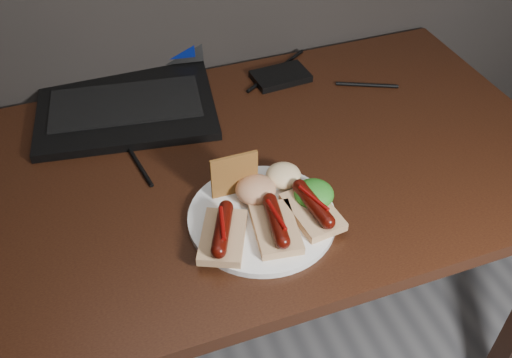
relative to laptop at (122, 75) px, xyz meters
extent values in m
cube|color=black|center=(0.10, -0.31, -0.07)|extent=(1.40, 0.70, 0.03)
cube|color=black|center=(0.75, -0.01, -0.44)|extent=(0.05, 0.05, 0.72)
cube|color=black|center=(-0.01, -0.06, -0.04)|extent=(0.41, 0.34, 0.02)
cube|color=black|center=(-0.01, -0.06, -0.03)|extent=(0.33, 0.20, 0.00)
cube|color=black|center=(0.02, 0.12, 0.08)|extent=(0.38, 0.15, 0.23)
cube|color=#070D48|center=(0.02, 0.12, 0.08)|extent=(0.34, 0.12, 0.20)
cube|color=black|center=(0.35, -0.06, -0.04)|extent=(0.13, 0.09, 0.02)
cylinder|color=black|center=(-0.02, -0.23, -0.05)|extent=(0.04, 0.18, 0.01)
cylinder|color=black|center=(0.35, -0.03, -0.05)|extent=(0.19, 0.13, 0.01)
cylinder|color=black|center=(0.52, -0.15, -0.05)|extent=(0.13, 0.07, 0.01)
cylinder|color=white|center=(0.15, -0.46, -0.04)|extent=(0.28, 0.28, 0.01)
cube|color=#DFB983|center=(0.07, -0.49, -0.03)|extent=(0.11, 0.13, 0.02)
cylinder|color=#4B0C05|center=(0.07, -0.49, -0.01)|extent=(0.06, 0.10, 0.02)
sphere|color=#4B0C05|center=(0.05, -0.54, -0.01)|extent=(0.02, 0.02, 0.02)
sphere|color=#4B0C05|center=(0.09, -0.45, -0.01)|extent=(0.03, 0.02, 0.02)
cylinder|color=#610604|center=(0.07, -0.49, 0.00)|extent=(0.02, 0.07, 0.01)
cube|color=#DFB983|center=(0.16, -0.51, -0.03)|extent=(0.09, 0.12, 0.02)
cylinder|color=#4B0C05|center=(0.16, -0.51, -0.01)|extent=(0.04, 0.10, 0.02)
sphere|color=#4B0C05|center=(0.15, -0.55, -0.01)|extent=(0.02, 0.02, 0.02)
sphere|color=#4B0C05|center=(0.17, -0.46, -0.01)|extent=(0.02, 0.02, 0.02)
cylinder|color=#610604|center=(0.16, -0.51, 0.00)|extent=(0.01, 0.07, 0.01)
cube|color=#DFB983|center=(0.23, -0.49, -0.03)|extent=(0.08, 0.12, 0.02)
cylinder|color=#4B0C05|center=(0.23, -0.49, -0.01)|extent=(0.04, 0.10, 0.02)
sphere|color=#4B0C05|center=(0.24, -0.54, -0.01)|extent=(0.03, 0.02, 0.02)
sphere|color=#4B0C05|center=(0.23, -0.45, -0.01)|extent=(0.03, 0.02, 0.02)
cylinder|color=#610604|center=(0.23, -0.49, 0.00)|extent=(0.03, 0.07, 0.01)
cube|color=#AC6C2F|center=(0.13, -0.39, 0.00)|extent=(0.09, 0.01, 0.08)
ellipsoid|color=#105013|center=(0.25, -0.46, -0.02)|extent=(0.07, 0.07, 0.04)
ellipsoid|color=#A62810|center=(0.16, -0.42, -0.02)|extent=(0.07, 0.07, 0.04)
ellipsoid|color=silver|center=(0.22, -0.40, -0.02)|extent=(0.06, 0.06, 0.04)
camera|label=1|loc=(-0.09, -1.10, 0.67)|focal=40.00mm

